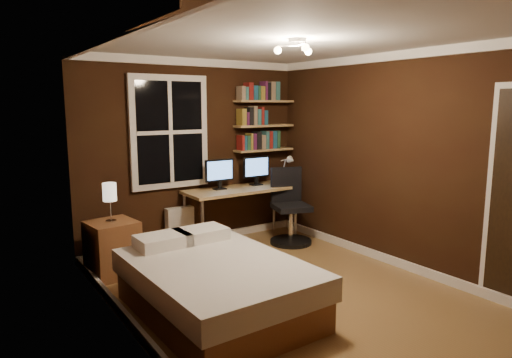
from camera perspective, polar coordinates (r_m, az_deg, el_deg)
floor at (r=4.80m, az=3.96°, el=-14.09°), size 4.20×4.20×0.00m
wall_back at (r=6.23m, az=-7.83°, el=3.18°), size 3.20×0.04×2.50m
wall_left at (r=3.71m, az=-15.77°, el=-1.23°), size 0.04×4.20×2.50m
wall_right at (r=5.58m, az=17.22°, el=2.14°), size 0.04×4.20×2.50m
ceiling at (r=4.45m, az=4.34°, el=16.96°), size 3.20×4.20×0.02m
window at (r=6.03m, az=-10.75°, el=5.77°), size 1.06×0.06×1.46m
ceiling_fixture at (r=4.36m, az=5.16°, el=15.79°), size 0.44×0.44×0.18m
bookshelf_lower at (r=6.68m, az=0.99°, el=3.67°), size 0.92×0.22×0.03m
books_row_lower at (r=6.67m, az=1.00°, el=4.78°), size 0.66×0.16×0.23m
bookshelf_middle at (r=6.65m, az=1.00°, el=6.67°), size 0.92×0.22×0.03m
books_row_middle at (r=6.65m, az=1.00°, el=7.79°), size 0.42×0.16×0.23m
bookshelf_upper at (r=6.64m, az=1.01°, el=9.69°), size 0.92×0.22×0.03m
books_row_upper at (r=6.65m, az=1.01°, el=10.81°), size 0.60×0.16×0.23m
bed at (r=4.31m, az=-5.05°, el=-13.11°), size 1.37×1.87×0.62m
nightstand at (r=5.41m, az=-17.50°, el=-8.28°), size 0.55×0.55×0.62m
bedside_lamp at (r=5.28m, az=-17.77°, el=-2.81°), size 0.15×0.15×0.43m
radiator at (r=6.21m, az=-9.50°, el=-6.03°), size 0.37×0.13×0.56m
desk at (r=6.31m, az=-1.80°, el=-1.67°), size 1.61×0.60×0.77m
monitor_left at (r=6.18m, az=-4.59°, el=0.58°), size 0.43×0.12×0.41m
monitor_right at (r=6.49m, az=0.02°, el=1.03°), size 0.43×0.12×0.41m
desk_lamp at (r=6.57m, az=3.81°, el=1.24°), size 0.14×0.32×0.44m
office_chair at (r=6.35m, az=4.25°, el=-4.42°), size 0.58×0.58×1.04m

